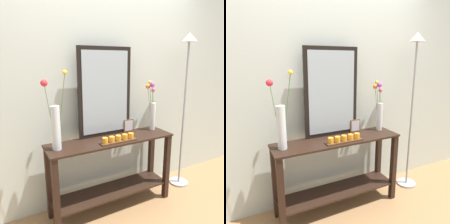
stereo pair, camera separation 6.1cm
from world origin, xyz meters
The scene contains 9 objects.
ground_plane centered at (0.00, 0.00, -0.01)m, with size 7.00×6.00×0.02m, color #997047.
wall_back centered at (0.00, 0.30, 1.35)m, with size 6.40×0.08×2.70m, color beige.
console_table centered at (0.00, 0.00, 0.47)m, with size 1.35×0.36×0.79m.
mirror_leaning centered at (0.00, 0.15, 1.25)m, with size 0.60×0.03×0.93m.
tall_vase_left centered at (-0.57, 0.00, 1.04)m, with size 0.25×0.14×0.71m.
vase_right centered at (0.57, 0.08, 1.04)m, with size 0.16×0.14×0.58m.
candle_tray centered at (0.02, -0.10, 0.82)m, with size 0.39×0.09×0.07m.
picture_frame_small centered at (0.28, 0.13, 0.86)m, with size 0.13×0.01×0.14m.
floor_lamp centered at (1.01, 0.01, 1.27)m, with size 0.24×0.24×1.89m.
Camera 2 is at (-0.96, -1.91, 1.57)m, focal length 35.04 mm.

